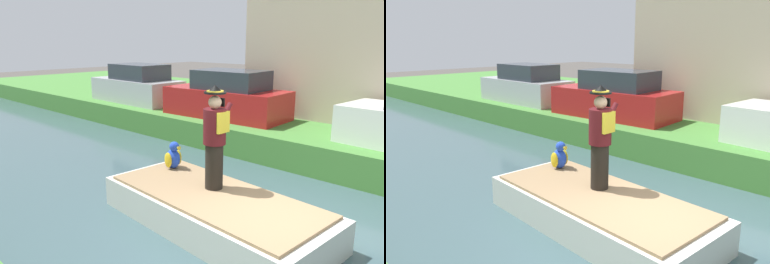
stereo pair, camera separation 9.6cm
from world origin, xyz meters
The scene contains 7 objects.
ground_plane centered at (0.00, 0.00, 0.00)m, with size 80.00×80.00×0.00m, color #4C4742.
canal_water centered at (0.00, 0.00, 0.05)m, with size 6.90×48.00×0.10m, color #3D565B.
boat centered at (0.00, 1.20, 0.40)m, with size 2.08×4.31×0.61m.
person_pirate centered at (0.21, 1.37, 1.64)m, with size 0.61×0.42×1.85m.
parrot_plush centered at (0.47, 2.70, 0.95)m, with size 0.36×0.35×0.57m.
parked_car_red centered at (4.86, 4.81, 1.51)m, with size 1.92×4.09×1.50m.
parked_car_silver centered at (4.86, 9.38, 1.51)m, with size 1.77×4.03×1.50m.
Camera 2 is at (-4.68, -2.87, 3.29)m, focal length 35.85 mm.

